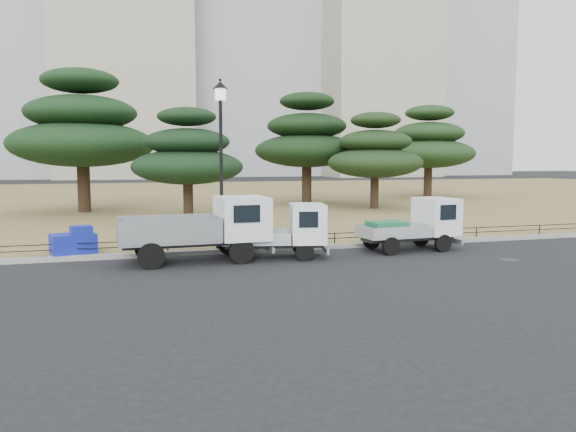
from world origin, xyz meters
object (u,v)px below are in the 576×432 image
object	(u,v)px
truck_kei_front	(283,231)
truck_kei_rear	(415,224)
street_lamp	(221,136)
truck_large	(204,226)
tarp_pile	(74,242)

from	to	relation	value
truck_kei_front	truck_kei_rear	distance (m)	4.98
truck_kei_rear	street_lamp	xyz separation A→B (m)	(-6.71, 1.43, 3.09)
truck_large	street_lamp	world-z (taller)	street_lamp
truck_kei_front	tarp_pile	distance (m)	6.89
truck_kei_front	street_lamp	size ratio (longest dim) A/B	0.62
truck_kei_front	truck_kei_rear	world-z (taller)	truck_kei_rear
truck_kei_front	truck_kei_rear	size ratio (longest dim) A/B	0.99
tarp_pile	truck_kei_rear	bearing A→B (deg)	-8.52
truck_kei_rear	tarp_pile	size ratio (longest dim) A/B	2.28
truck_kei_rear	tarp_pile	world-z (taller)	truck_kei_rear
truck_large	truck_kei_rear	distance (m)	7.54
truck_large	truck_kei_front	xyz separation A→B (m)	(2.56, -0.13, -0.24)
truck_kei_front	tarp_pile	xyz separation A→B (m)	(-6.60, 1.95, -0.37)
tarp_pile	street_lamp	bearing A→B (deg)	-3.57
truck_large	truck_kei_rear	bearing A→B (deg)	-1.66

